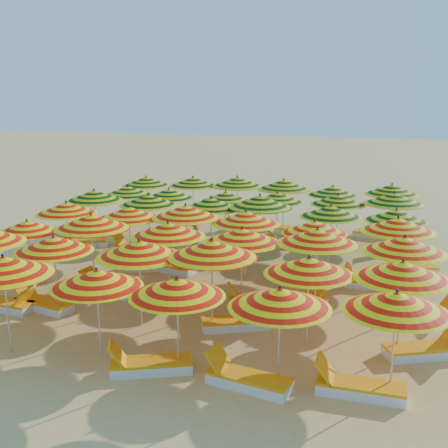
{
  "coord_description": "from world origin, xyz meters",
  "views": [
    {
      "loc": [
        4.65,
        -16.56,
        5.72
      ],
      "look_at": [
        0.0,
        0.5,
        1.6
      ],
      "focal_mm": 45.0,
      "sensor_mm": 36.0,
      "label": 1
    }
  ],
  "objects_px": {
    "lounger_4": "(42,304)",
    "lounger_9": "(258,302)",
    "lounger_21": "(405,250)",
    "lounger_18": "(409,269)",
    "umbrella_24": "(94,196)",
    "umbrella_9": "(212,249)",
    "umbrella_8": "(139,249)",
    "umbrella_16": "(317,236)",
    "lounger_23": "(297,231)",
    "umbrella_36": "(146,181)",
    "umbrella_23": "(398,225)",
    "lounger_1": "(247,379)",
    "umbrella_12": "(27,227)",
    "umbrella_13": "(91,222)",
    "umbrella_4": "(280,298)",
    "umbrella_18": "(66,208)",
    "lounger_12": "(147,265)",
    "umbrella_15": "(242,236)",
    "umbrella_28": "(331,211)",
    "umbrella_35": "(394,198)",
    "lounger_19": "(240,239)",
    "lounger_24": "(376,234)",
    "umbrella_20": "(185,212)",
    "lounger_10": "(298,298)",
    "umbrella_37": "(193,182)",
    "lounger_15": "(373,283)",
    "umbrella_22": "(314,227)",
    "lounger_13": "(172,267)",
    "umbrella_40": "(333,191)",
    "lounger_11": "(423,311)",
    "umbrella_32": "(226,197)",
    "lounger_7": "(17,278)",
    "umbrella_34": "(338,200)",
    "lounger_16": "(84,242)",
    "umbrella_10": "(309,266)",
    "umbrella_39": "(284,185)",
    "umbrella_14": "(168,230)",
    "umbrella_1": "(3,266)",
    "umbrella_41": "(392,189)",
    "lounger_3": "(6,304)",
    "umbrella_31": "(169,193)",
    "umbrella_25": "(148,200)",
    "lounger_5": "(238,322)",
    "umbrella_26": "(211,203)",
    "lounger_20": "(288,242)",
    "umbrella_21": "(246,218)",
    "umbrella_5": "(396,302)",
    "lounger_8": "(108,289)",
    "lounger_6": "(425,350)",
    "umbrella_29": "(396,215)",
    "umbrella_27": "(260,201)"
  },
  "relations": [
    {
      "from": "umbrella_13",
      "to": "lounger_21",
      "type": "xyz_separation_m",
      "value": [
        9.06,
        6.48,
        -1.95
      ]
    },
    {
      "from": "lounger_3",
      "to": "lounger_6",
      "type": "height_order",
      "value": "same"
    },
    {
      "from": "umbrella_28",
      "to": "umbrella_12",
      "type": "bearing_deg",
      "value": -154.55
    },
    {
      "from": "umbrella_20",
      "to": "lounger_20",
      "type": "height_order",
      "value": "umbrella_20"
    },
    {
      "from": "umbrella_37",
      "to": "lounger_15",
      "type": "bearing_deg",
      "value": -39.5
    },
    {
      "from": "umbrella_8",
      "to": "umbrella_16",
      "type": "height_order",
      "value": "umbrella_16"
    },
    {
      "from": "umbrella_20",
      "to": "lounger_10",
      "type": "height_order",
      "value": "umbrella_20"
    },
    {
      "from": "umbrella_32",
      "to": "umbrella_31",
      "type": "bearing_deg",
      "value": 177.47
    },
    {
      "from": "umbrella_26",
      "to": "umbrella_14",
      "type": "bearing_deg",
      "value": -90.26
    },
    {
      "from": "lounger_13",
      "to": "umbrella_37",
      "type": "bearing_deg",
      "value": 116.93
    },
    {
      "from": "lounger_21",
      "to": "lounger_18",
      "type": "bearing_deg",
      "value": 89.31
    },
    {
      "from": "umbrella_25",
      "to": "umbrella_29",
      "type": "xyz_separation_m",
      "value": [
        8.6,
        -0.0,
        -0.08
      ]
    },
    {
      "from": "umbrella_16",
      "to": "lounger_3",
      "type": "xyz_separation_m",
      "value": [
        -8.08,
        -2.25,
        -1.89
      ]
    },
    {
      "from": "umbrella_8",
      "to": "lounger_12",
      "type": "bearing_deg",
      "value": 111.26
    },
    {
      "from": "umbrella_24",
      "to": "umbrella_34",
      "type": "height_order",
      "value": "umbrella_24"
    },
    {
      "from": "umbrella_15",
      "to": "umbrella_28",
      "type": "bearing_deg",
      "value": 64.08
    },
    {
      "from": "umbrella_31",
      "to": "umbrella_32",
      "type": "height_order",
      "value": "same"
    },
    {
      "from": "umbrella_8",
      "to": "lounger_21",
      "type": "relative_size",
      "value": 1.3
    },
    {
      "from": "umbrella_15",
      "to": "umbrella_4",
      "type": "bearing_deg",
      "value": -67.33
    },
    {
      "from": "umbrella_40",
      "to": "lounger_11",
      "type": "xyz_separation_m",
      "value": [
        3.06,
        -8.19,
        -1.71
      ]
    },
    {
      "from": "umbrella_4",
      "to": "umbrella_18",
      "type": "bearing_deg",
      "value": 142.57
    },
    {
      "from": "umbrella_25",
      "to": "umbrella_32",
      "type": "height_order",
      "value": "umbrella_25"
    },
    {
      "from": "lounger_3",
      "to": "lounger_19",
      "type": "distance_m",
      "value": 9.55
    },
    {
      "from": "lounger_5",
      "to": "umbrella_15",
      "type": "bearing_deg",
      "value": 77.02
    },
    {
      "from": "umbrella_24",
      "to": "umbrella_9",
      "type": "bearing_deg",
      "value": -43.73
    },
    {
      "from": "umbrella_13",
      "to": "lounger_16",
      "type": "relative_size",
      "value": 1.54
    },
    {
      "from": "lounger_23",
      "to": "umbrella_36",
      "type": "bearing_deg",
      "value": -171.21
    },
    {
      "from": "umbrella_9",
      "to": "lounger_10",
      "type": "distance_m",
      "value": 3.5
    },
    {
      "from": "umbrella_35",
      "to": "lounger_19",
      "type": "height_order",
      "value": "umbrella_35"
    },
    {
      "from": "umbrella_14",
      "to": "umbrella_4",
      "type": "bearing_deg",
      "value": -47.42
    },
    {
      "from": "umbrella_35",
      "to": "lounger_8",
      "type": "distance_m",
      "value": 10.64
    },
    {
      "from": "umbrella_35",
      "to": "umbrella_23",
      "type": "bearing_deg",
      "value": -89.85
    },
    {
      "from": "umbrella_1",
      "to": "lounger_23",
      "type": "distance_m",
      "value": 13.61
    },
    {
      "from": "umbrella_12",
      "to": "umbrella_13",
      "type": "relative_size",
      "value": 0.79
    },
    {
      "from": "umbrella_32",
      "to": "lounger_7",
      "type": "distance_m",
      "value": 8.27
    },
    {
      "from": "umbrella_36",
      "to": "lounger_24",
      "type": "height_order",
      "value": "umbrella_36"
    },
    {
      "from": "lounger_4",
      "to": "lounger_9",
      "type": "relative_size",
      "value": 1.0
    },
    {
      "from": "umbrella_21",
      "to": "umbrella_41",
      "type": "relative_size",
      "value": 1.07
    },
    {
      "from": "umbrella_18",
      "to": "umbrella_41",
      "type": "xyz_separation_m",
      "value": [
        10.69,
        6.5,
        0.06
      ]
    },
    {
      "from": "umbrella_16",
      "to": "umbrella_39",
      "type": "bearing_deg",
      "value": 105.21
    },
    {
      "from": "umbrella_24",
      "to": "umbrella_28",
      "type": "xyz_separation_m",
      "value": [
        8.69,
        -0.07,
        -0.1
      ]
    },
    {
      "from": "umbrella_15",
      "to": "lounger_23",
      "type": "xyz_separation_m",
      "value": [
        0.35,
        8.39,
        -1.82
      ]
    },
    {
      "from": "lounger_4",
      "to": "umbrella_36",
      "type": "bearing_deg",
      "value": -69.6
    },
    {
      "from": "lounger_7",
      "to": "umbrella_16",
      "type": "bearing_deg",
      "value": -0.0
    },
    {
      "from": "umbrella_5",
      "to": "lounger_4",
      "type": "relative_size",
      "value": 1.24
    },
    {
      "from": "umbrella_13",
      "to": "umbrella_24",
      "type": "distance_m",
      "value": 4.82
    },
    {
      "from": "umbrella_27",
      "to": "lounger_1",
      "type": "distance_m",
      "value": 9.02
    },
    {
      "from": "umbrella_22",
      "to": "lounger_23",
      "type": "bearing_deg",
      "value": 102.35
    },
    {
      "from": "umbrella_10",
      "to": "lounger_24",
      "type": "relative_size",
      "value": 1.28
    },
    {
      "from": "umbrella_23",
      "to": "lounger_1",
      "type": "height_order",
      "value": "umbrella_23"
    }
  ]
}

